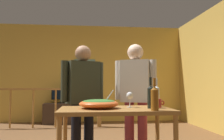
{
  "coord_description": "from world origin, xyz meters",
  "views": [
    {
      "loc": [
        -0.09,
        -3.65,
        1.03
      ],
      "look_at": [
        0.21,
        -0.77,
        1.22
      ],
      "focal_mm": 38.22,
      "sensor_mm": 36.0,
      "label": 1
    }
  ],
  "objects_px": {
    "person_standing_left": "(83,93)",
    "person_standing_right": "(136,92)",
    "flat_screen_tv": "(61,95)",
    "stair_railing": "(63,102)",
    "framed_picture": "(85,67)",
    "wine_bottle_clear": "(157,95)",
    "wine_glass": "(130,96)",
    "wine_bottle_dark": "(151,96)",
    "tv_console": "(61,113)",
    "mug_red": "(158,103)",
    "serving_table": "(115,117)",
    "salad_bowl": "(99,103)",
    "wine_bottle_amber": "(155,98)"
  },
  "relations": [
    {
      "from": "framed_picture",
      "to": "wine_bottle_clear",
      "type": "bearing_deg",
      "value": -78.03
    },
    {
      "from": "flat_screen_tv",
      "to": "wine_bottle_clear",
      "type": "relative_size",
      "value": 1.47
    },
    {
      "from": "wine_bottle_clear",
      "to": "mug_red",
      "type": "height_order",
      "value": "wine_bottle_clear"
    },
    {
      "from": "mug_red",
      "to": "stair_railing",
      "type": "bearing_deg",
      "value": 111.78
    },
    {
      "from": "flat_screen_tv",
      "to": "mug_red",
      "type": "bearing_deg",
      "value": -69.5
    },
    {
      "from": "salad_bowl",
      "to": "person_standing_left",
      "type": "height_order",
      "value": "person_standing_left"
    },
    {
      "from": "person_standing_left",
      "to": "wine_glass",
      "type": "bearing_deg",
      "value": 110.2
    },
    {
      "from": "wine_bottle_dark",
      "to": "person_standing_left",
      "type": "xyz_separation_m",
      "value": [
        -0.74,
        0.7,
        0.01
      ]
    },
    {
      "from": "tv_console",
      "to": "wine_bottle_clear",
      "type": "bearing_deg",
      "value": -68.6
    },
    {
      "from": "stair_railing",
      "to": "person_standing_left",
      "type": "relative_size",
      "value": 1.78
    },
    {
      "from": "flat_screen_tv",
      "to": "wine_bottle_clear",
      "type": "height_order",
      "value": "wine_bottle_clear"
    },
    {
      "from": "stair_railing",
      "to": "person_standing_left",
      "type": "height_order",
      "value": "person_standing_left"
    },
    {
      "from": "serving_table",
      "to": "person_standing_left",
      "type": "bearing_deg",
      "value": 118.96
    },
    {
      "from": "person_standing_left",
      "to": "mug_red",
      "type": "bearing_deg",
      "value": 120.41
    },
    {
      "from": "wine_bottle_clear",
      "to": "wine_bottle_dark",
      "type": "bearing_deg",
      "value": -120.81
    },
    {
      "from": "tv_console",
      "to": "wine_bottle_amber",
      "type": "xyz_separation_m",
      "value": [
        1.37,
        -4.34,
        0.63
      ]
    },
    {
      "from": "tv_console",
      "to": "wine_glass",
      "type": "xyz_separation_m",
      "value": [
        1.19,
        -3.97,
        0.63
      ]
    },
    {
      "from": "salad_bowl",
      "to": "mug_red",
      "type": "height_order",
      "value": "salad_bowl"
    },
    {
      "from": "salad_bowl",
      "to": "wine_glass",
      "type": "xyz_separation_m",
      "value": [
        0.35,
        0.08,
        0.07
      ]
    },
    {
      "from": "flat_screen_tv",
      "to": "person_standing_left",
      "type": "xyz_separation_m",
      "value": [
        0.65,
        -3.38,
        0.14
      ]
    },
    {
      "from": "flat_screen_tv",
      "to": "person_standing_left",
      "type": "height_order",
      "value": "person_standing_left"
    },
    {
      "from": "wine_bottle_clear",
      "to": "person_standing_right",
      "type": "height_order",
      "value": "person_standing_right"
    },
    {
      "from": "wine_glass",
      "to": "wine_bottle_dark",
      "type": "bearing_deg",
      "value": -33.42
    },
    {
      "from": "wine_bottle_clear",
      "to": "wine_bottle_amber",
      "type": "bearing_deg",
      "value": -109.02
    },
    {
      "from": "person_standing_right",
      "to": "mug_red",
      "type": "bearing_deg",
      "value": 124.9
    },
    {
      "from": "wine_bottle_dark",
      "to": "framed_picture",
      "type": "bearing_deg",
      "value": 99.71
    },
    {
      "from": "wine_bottle_clear",
      "to": "wine_bottle_dark",
      "type": "relative_size",
      "value": 1.0
    },
    {
      "from": "serving_table",
      "to": "mug_red",
      "type": "xyz_separation_m",
      "value": [
        0.49,
        0.03,
        0.14
      ]
    },
    {
      "from": "serving_table",
      "to": "flat_screen_tv",
      "type": "bearing_deg",
      "value": 104.08
    },
    {
      "from": "salad_bowl",
      "to": "wine_bottle_dark",
      "type": "relative_size",
      "value": 1.28
    },
    {
      "from": "person_standing_right",
      "to": "wine_bottle_clear",
      "type": "bearing_deg",
      "value": 131.31
    },
    {
      "from": "flat_screen_tv",
      "to": "wine_bottle_amber",
      "type": "height_order",
      "value": "wine_bottle_amber"
    },
    {
      "from": "wine_glass",
      "to": "serving_table",
      "type": "bearing_deg",
      "value": -154.07
    },
    {
      "from": "framed_picture",
      "to": "stair_railing",
      "type": "relative_size",
      "value": 0.22
    },
    {
      "from": "wine_bottle_dark",
      "to": "mug_red",
      "type": "height_order",
      "value": "wine_bottle_dark"
    },
    {
      "from": "tv_console",
      "to": "wine_bottle_amber",
      "type": "relative_size",
      "value": 2.83
    },
    {
      "from": "wine_bottle_dark",
      "to": "person_standing_left",
      "type": "relative_size",
      "value": 0.21
    },
    {
      "from": "salad_bowl",
      "to": "wine_glass",
      "type": "bearing_deg",
      "value": 12.63
    },
    {
      "from": "stair_railing",
      "to": "serving_table",
      "type": "height_order",
      "value": "stair_railing"
    },
    {
      "from": "person_standing_left",
      "to": "person_standing_right",
      "type": "distance_m",
      "value": 0.72
    },
    {
      "from": "tv_console",
      "to": "wine_bottle_clear",
      "type": "relative_size",
      "value": 2.71
    },
    {
      "from": "tv_console",
      "to": "mug_red",
      "type": "relative_size",
      "value": 8.04
    },
    {
      "from": "tv_console",
      "to": "mug_red",
      "type": "bearing_deg",
      "value": -69.64
    },
    {
      "from": "stair_railing",
      "to": "person_standing_right",
      "type": "bearing_deg",
      "value": -66.15
    },
    {
      "from": "person_standing_left",
      "to": "person_standing_right",
      "type": "relative_size",
      "value": 0.98
    },
    {
      "from": "salad_bowl",
      "to": "stair_railing",
      "type": "bearing_deg",
      "value": 101.68
    },
    {
      "from": "framed_picture",
      "to": "tv_console",
      "type": "distance_m",
      "value": 1.47
    },
    {
      "from": "framed_picture",
      "to": "person_standing_left",
      "type": "height_order",
      "value": "framed_picture"
    },
    {
      "from": "tv_console",
      "to": "serving_table",
      "type": "bearing_deg",
      "value": -76.02
    },
    {
      "from": "stair_railing",
      "to": "salad_bowl",
      "type": "xyz_separation_m",
      "value": [
        0.72,
        -3.47,
        0.21
      ]
    }
  ]
}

